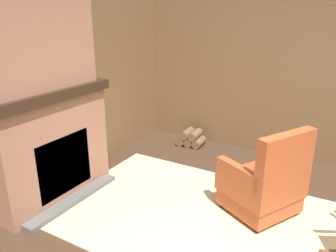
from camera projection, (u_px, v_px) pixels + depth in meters
wood_panel_wall_left at (28, 88)px, 3.64m from camera, size 0.06×5.78×2.59m
wood_panel_wall_back at (315, 73)px, 4.54m from camera, size 5.78×0.09×2.59m
fireplace_hearth at (51, 145)px, 3.73m from camera, size 0.64×1.55×1.32m
chimney_breast at (35, 28)px, 3.32m from camera, size 0.38×1.27×1.26m
area_rug at (214, 220)px, 3.46m from camera, size 3.45×2.04×0.01m
armchair at (264, 184)px, 3.48m from camera, size 0.93×0.95×1.01m
firewood_stack at (191, 138)px, 5.44m from camera, size 0.44×0.35×0.26m
storage_case at (54, 78)px, 3.68m from camera, size 0.14×0.24×0.14m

